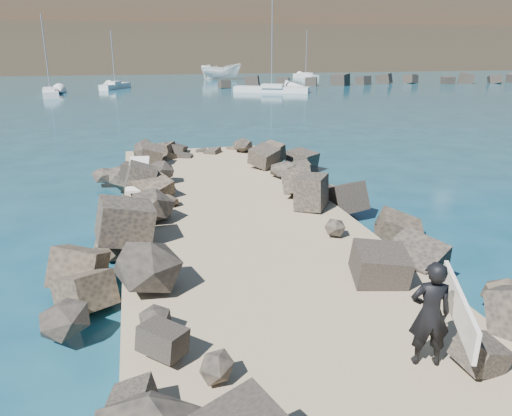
{
  "coord_description": "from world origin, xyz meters",
  "views": [
    {
      "loc": [
        -2.54,
        -11.44,
        4.96
      ],
      "look_at": [
        0.0,
        -1.0,
        1.5
      ],
      "focal_mm": 35.0,
      "sensor_mm": 36.0,
      "label": 1
    }
  ],
  "objects_px": {
    "boat_imported": "(221,71)",
    "surfer_with_board": "(434,313)",
    "sailboat_b": "(115,86)",
    "surfboard_resting": "(138,177)"
  },
  "relations": [
    {
      "from": "surfer_with_board",
      "to": "sailboat_b",
      "type": "relative_size",
      "value": 0.26
    },
    {
      "from": "boat_imported",
      "to": "surfer_with_board",
      "type": "distance_m",
      "value": 78.59
    },
    {
      "from": "sailboat_b",
      "to": "surfer_with_board",
      "type": "bearing_deg",
      "value": -84.52
    },
    {
      "from": "boat_imported",
      "to": "sailboat_b",
      "type": "bearing_deg",
      "value": 146.06
    },
    {
      "from": "surfboard_resting",
      "to": "boat_imported",
      "type": "height_order",
      "value": "boat_imported"
    },
    {
      "from": "surfer_with_board",
      "to": "sailboat_b",
      "type": "distance_m",
      "value": 61.92
    },
    {
      "from": "sailboat_b",
      "to": "surfboard_resting",
      "type": "bearing_deg",
      "value": -87.76
    },
    {
      "from": "surfer_with_board",
      "to": "sailboat_b",
      "type": "bearing_deg",
      "value": 95.48
    },
    {
      "from": "surfboard_resting",
      "to": "sailboat_b",
      "type": "distance_m",
      "value": 51.3
    },
    {
      "from": "surfboard_resting",
      "to": "boat_imported",
      "type": "bearing_deg",
      "value": 82.57
    }
  ]
}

